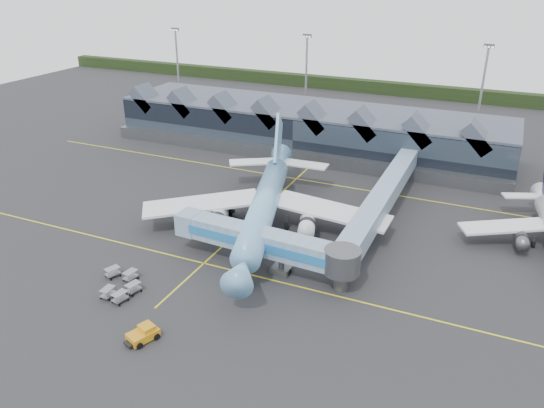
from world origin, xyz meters
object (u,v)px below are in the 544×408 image
at_px(pushback_tug, 143,334).
at_px(fuel_truck, 214,212).
at_px(main_airliner, 265,203).
at_px(jet_bridge, 274,245).

bearing_deg(pushback_tug, fuel_truck, 126.08).
height_order(main_airliner, pushback_tug, main_airliner).
xyz_separation_m(main_airliner, pushback_tug, (-0.86, -31.55, -3.68)).
distance_m(jet_bridge, fuel_truck, 18.65).
height_order(main_airliner, fuel_truck, main_airliner).
bearing_deg(pushback_tug, main_airliner, 109.94).
bearing_deg(fuel_truck, jet_bridge, -22.18).
distance_m(jet_bridge, pushback_tug, 21.47).
bearing_deg(jet_bridge, pushback_tug, -107.66).
height_order(fuel_truck, pushback_tug, fuel_truck).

